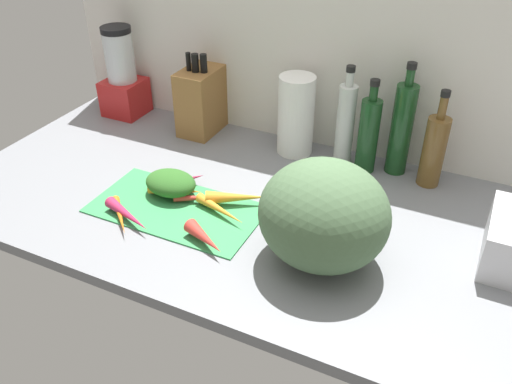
{
  "coord_description": "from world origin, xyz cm",
  "views": [
    {
      "loc": [
        44.72,
        -101.63,
        78.58
      ],
      "look_at": [
        -0.66,
        -6.88,
        8.44
      ],
      "focal_mm": 37.43,
      "sensor_mm": 36.0,
      "label": 1
    }
  ],
  "objects_px": {
    "cutting_board": "(176,208)",
    "carrot_7": "(220,210)",
    "carrot_2": "(175,190)",
    "carrot_6": "(179,181)",
    "winter_squash": "(324,215)",
    "carrot_1": "(205,238)",
    "carrot_3": "(120,216)",
    "blender_appliance": "(123,78)",
    "paper_towel_roll": "(296,115)",
    "bottle_3": "(434,150)",
    "bottle_1": "(368,134)",
    "bottle_0": "(345,124)",
    "bottle_2": "(401,128)",
    "knife_block": "(201,100)",
    "carrot_0": "(128,215)",
    "carrot_5": "(197,198)",
    "carrot_4": "(238,197)"
  },
  "relations": [
    {
      "from": "bottle_0",
      "to": "bottle_3",
      "type": "xyz_separation_m",
      "value": [
        0.25,
        -0.01,
        -0.02
      ]
    },
    {
      "from": "carrot_7",
      "to": "carrot_1",
      "type": "bearing_deg",
      "value": -78.13
    },
    {
      "from": "carrot_1",
      "to": "bottle_3",
      "type": "xyz_separation_m",
      "value": [
        0.41,
        0.5,
        0.08
      ]
    },
    {
      "from": "bottle_0",
      "to": "paper_towel_roll",
      "type": "bearing_deg",
      "value": 179.75
    },
    {
      "from": "carrot_3",
      "to": "bottle_2",
      "type": "xyz_separation_m",
      "value": [
        0.55,
        0.53,
        0.12
      ]
    },
    {
      "from": "carrot_2",
      "to": "carrot_6",
      "type": "distance_m",
      "value": 0.04
    },
    {
      "from": "paper_towel_roll",
      "to": "bottle_3",
      "type": "bearing_deg",
      "value": -1.16
    },
    {
      "from": "carrot_2",
      "to": "winter_squash",
      "type": "distance_m",
      "value": 0.44
    },
    {
      "from": "carrot_3",
      "to": "winter_squash",
      "type": "xyz_separation_m",
      "value": [
        0.49,
        0.08,
        0.1
      ]
    },
    {
      "from": "carrot_4",
      "to": "bottle_0",
      "type": "height_order",
      "value": "bottle_0"
    },
    {
      "from": "carrot_7",
      "to": "bottle_2",
      "type": "distance_m",
      "value": 0.54
    },
    {
      "from": "carrot_7",
      "to": "bottle_2",
      "type": "xyz_separation_m",
      "value": [
        0.34,
        0.41,
        0.11
      ]
    },
    {
      "from": "blender_appliance",
      "to": "bottle_1",
      "type": "relative_size",
      "value": 1.1
    },
    {
      "from": "cutting_board",
      "to": "bottle_3",
      "type": "height_order",
      "value": "bottle_3"
    },
    {
      "from": "paper_towel_roll",
      "to": "bottle_2",
      "type": "relative_size",
      "value": 0.74
    },
    {
      "from": "carrot_1",
      "to": "bottle_1",
      "type": "distance_m",
      "value": 0.55
    },
    {
      "from": "bottle_0",
      "to": "bottle_2",
      "type": "xyz_separation_m",
      "value": [
        0.15,
        0.02,
        0.01
      ]
    },
    {
      "from": "paper_towel_roll",
      "to": "bottle_1",
      "type": "height_order",
      "value": "bottle_1"
    },
    {
      "from": "bottle_2",
      "to": "blender_appliance",
      "type": "bearing_deg",
      "value": -178.85
    },
    {
      "from": "carrot_3",
      "to": "bottle_0",
      "type": "relative_size",
      "value": 0.53
    },
    {
      "from": "bottle_3",
      "to": "carrot_3",
      "type": "bearing_deg",
      "value": -142.02
    },
    {
      "from": "carrot_6",
      "to": "bottle_1",
      "type": "relative_size",
      "value": 0.51
    },
    {
      "from": "knife_block",
      "to": "blender_appliance",
      "type": "distance_m",
      "value": 0.3
    },
    {
      "from": "bottle_0",
      "to": "bottle_2",
      "type": "distance_m",
      "value": 0.15
    },
    {
      "from": "bottle_3",
      "to": "knife_block",
      "type": "bearing_deg",
      "value": 179.41
    },
    {
      "from": "carrot_5",
      "to": "blender_appliance",
      "type": "distance_m",
      "value": 0.62
    },
    {
      "from": "carrot_7",
      "to": "bottle_0",
      "type": "xyz_separation_m",
      "value": [
        0.19,
        0.39,
        0.1
      ]
    },
    {
      "from": "carrot_3",
      "to": "carrot_7",
      "type": "bearing_deg",
      "value": 30.25
    },
    {
      "from": "carrot_7",
      "to": "carrot_6",
      "type": "bearing_deg",
      "value": 158.63
    },
    {
      "from": "winter_squash",
      "to": "blender_appliance",
      "type": "bearing_deg",
      "value": 153.19
    },
    {
      "from": "cutting_board",
      "to": "paper_towel_roll",
      "type": "height_order",
      "value": "paper_towel_roll"
    },
    {
      "from": "knife_block",
      "to": "bottle_0",
      "type": "height_order",
      "value": "bottle_0"
    },
    {
      "from": "cutting_board",
      "to": "carrot_7",
      "type": "distance_m",
      "value": 0.12
    },
    {
      "from": "carrot_5",
      "to": "bottle_0",
      "type": "height_order",
      "value": "bottle_0"
    },
    {
      "from": "carrot_5",
      "to": "knife_block",
      "type": "height_order",
      "value": "knife_block"
    },
    {
      "from": "carrot_0",
      "to": "blender_appliance",
      "type": "xyz_separation_m",
      "value": [
        -0.38,
        0.51,
        0.1
      ]
    },
    {
      "from": "carrot_3",
      "to": "carrot_7",
      "type": "height_order",
      "value": "carrot_7"
    },
    {
      "from": "bottle_0",
      "to": "carrot_1",
      "type": "bearing_deg",
      "value": -107.81
    },
    {
      "from": "carrot_3",
      "to": "carrot_7",
      "type": "distance_m",
      "value": 0.24
    },
    {
      "from": "carrot_0",
      "to": "bottle_2",
      "type": "xyz_separation_m",
      "value": [
        0.53,
        0.52,
        0.11
      ]
    },
    {
      "from": "blender_appliance",
      "to": "paper_towel_roll",
      "type": "relative_size",
      "value": 1.25
    },
    {
      "from": "carrot_0",
      "to": "bottle_1",
      "type": "height_order",
      "value": "bottle_1"
    },
    {
      "from": "blender_appliance",
      "to": "carrot_2",
      "type": "bearing_deg",
      "value": -40.27
    },
    {
      "from": "carrot_4",
      "to": "bottle_0",
      "type": "bearing_deg",
      "value": 62.55
    },
    {
      "from": "carrot_5",
      "to": "winter_squash",
      "type": "relative_size",
      "value": 0.42
    },
    {
      "from": "carrot_3",
      "to": "carrot_6",
      "type": "xyz_separation_m",
      "value": [
        0.05,
        0.18,
        0.01
      ]
    },
    {
      "from": "cutting_board",
      "to": "bottle_0",
      "type": "distance_m",
      "value": 0.52
    },
    {
      "from": "carrot_3",
      "to": "bottle_0",
      "type": "xyz_separation_m",
      "value": [
        0.4,
        0.51,
        0.11
      ]
    },
    {
      "from": "carrot_3",
      "to": "carrot_5",
      "type": "distance_m",
      "value": 0.2
    },
    {
      "from": "winter_squash",
      "to": "carrot_1",
      "type": "bearing_deg",
      "value": -163.32
    }
  ]
}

